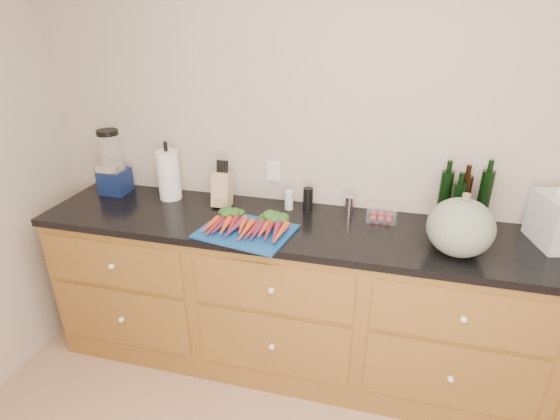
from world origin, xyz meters
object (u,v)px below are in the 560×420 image
(blender_appliance, at_px, (112,166))
(tomato_box, at_px, (382,213))
(cutting_board, at_px, (246,231))
(paper_towel, at_px, (169,175))
(knife_block, at_px, (222,189))
(squash, at_px, (461,227))
(carrots, at_px, (248,224))

(blender_appliance, relative_size, tomato_box, 2.55)
(tomato_box, bearing_deg, blender_appliance, -179.57)
(cutting_board, distance_m, paper_towel, 0.68)
(blender_appliance, xyz_separation_m, knife_block, (0.72, -0.02, -0.08))
(cutting_board, height_order, knife_block, knife_block)
(squash, height_order, blender_appliance, blender_appliance)
(carrots, xyz_separation_m, blender_appliance, (-0.96, 0.29, 0.14))
(carrots, bearing_deg, knife_block, 132.03)
(knife_block, bearing_deg, blender_appliance, 178.58)
(squash, bearing_deg, cutting_board, -177.43)
(squash, bearing_deg, paper_towel, 170.37)
(blender_appliance, relative_size, paper_towel, 1.34)
(squash, relative_size, paper_towel, 1.02)
(carrots, bearing_deg, paper_towel, 153.93)
(cutting_board, distance_m, squash, 1.04)
(blender_appliance, bearing_deg, squash, -7.78)
(paper_towel, height_order, knife_block, paper_towel)
(paper_towel, relative_size, knife_block, 1.49)
(carrots, height_order, paper_towel, paper_towel)
(carrots, relative_size, blender_appliance, 1.05)
(carrots, xyz_separation_m, paper_towel, (-0.59, 0.29, 0.11))
(tomato_box, bearing_deg, cutting_board, -153.74)
(carrots, relative_size, paper_towel, 1.41)
(squash, relative_size, knife_block, 1.52)
(squash, xyz_separation_m, paper_towel, (-1.61, 0.27, 0.01))
(blender_appliance, xyz_separation_m, tomato_box, (1.63, 0.01, -0.14))
(cutting_board, bearing_deg, tomato_box, 26.26)
(squash, distance_m, knife_block, 1.29)
(carrots, bearing_deg, cutting_board, -90.00)
(cutting_board, relative_size, blender_appliance, 1.16)
(cutting_board, distance_m, blender_appliance, 1.03)
(blender_appliance, distance_m, tomato_box, 1.64)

